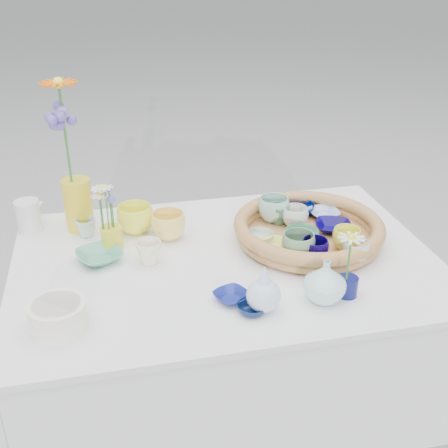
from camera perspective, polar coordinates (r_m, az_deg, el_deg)
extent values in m
plane|color=gray|center=(2.18, 0.12, -21.02)|extent=(80.00, 80.00, 0.00)
imported|color=#001066|center=(1.93, 7.50, 1.53)|extent=(0.15, 0.15, 0.04)
imported|color=#070050|center=(1.84, 11.01, -0.28)|extent=(0.15, 0.15, 0.03)
imported|color=yellow|center=(1.73, 12.34, -1.50)|extent=(0.11, 0.11, 0.07)
imported|color=#479367|center=(1.76, 7.88, -1.19)|extent=(0.12, 0.12, 0.03)
imported|color=#618B66|center=(1.66, 7.55, -2.20)|extent=(0.12, 0.12, 0.08)
imported|color=#A2C4B4|center=(1.75, 3.68, -1.33)|extent=(0.10, 0.10, 0.03)
imported|color=#9BCFBC|center=(1.87, 5.08, 1.53)|extent=(0.14, 0.14, 0.08)
imported|color=silver|center=(1.84, 7.24, 0.73)|extent=(0.09, 0.09, 0.07)
imported|color=#9BB5E2|center=(1.93, 10.12, 1.06)|extent=(0.10, 0.10, 0.02)
imported|color=#090044|center=(1.66, 9.20, -2.56)|extent=(0.11, 0.11, 0.06)
imported|color=#E4D851|center=(1.70, 5.08, -2.26)|extent=(0.10, 0.10, 0.02)
imported|color=#A6CEC7|center=(1.68, 13.28, -2.69)|extent=(0.09, 0.09, 0.06)
imported|color=#41765A|center=(1.85, 5.64, 1.00)|extent=(0.08, 0.08, 0.06)
imported|color=#F7F840|center=(1.85, -9.00, 0.52)|extent=(0.12, 0.12, 0.09)
imported|color=#FFDD62|center=(1.79, -5.68, -0.16)|extent=(0.14, 0.14, 0.09)
imported|color=#53A381|center=(1.71, -12.52, -3.19)|extent=(0.17, 0.17, 0.03)
imported|color=#F4EFC6|center=(1.67, -7.64, -2.86)|extent=(0.08, 0.08, 0.07)
imported|color=navy|center=(1.50, 0.77, -7.37)|extent=(0.12, 0.12, 0.02)
imported|color=#A5C5C1|center=(1.86, -13.84, -0.33)|extent=(0.08, 0.08, 0.06)
imported|color=#0C1E49|center=(1.46, 2.85, -8.54)|extent=(0.10, 0.10, 0.02)
imported|color=#B4E6E3|center=(1.50, 10.24, -5.71)|extent=(0.15, 0.15, 0.12)
cylinder|color=#0C114E|center=(1.55, 12.44, -6.21)|extent=(0.07, 0.07, 0.06)
cylinder|color=gold|center=(1.89, -14.58, 1.93)|extent=(0.10, 0.10, 0.17)
cylinder|color=yellow|center=(1.77, -11.32, -1.36)|extent=(0.07, 0.07, 0.07)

